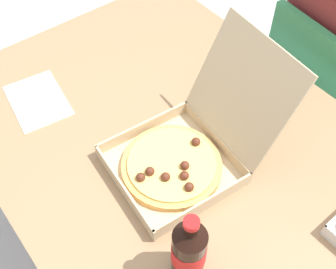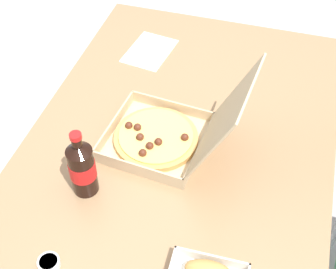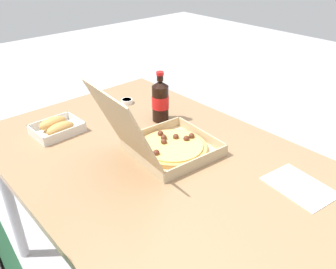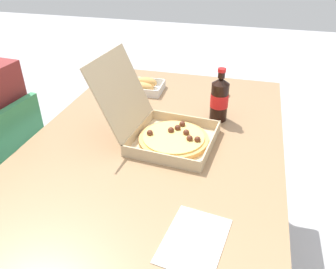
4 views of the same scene
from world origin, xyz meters
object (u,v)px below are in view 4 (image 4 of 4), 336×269
(paper_menu, at_px, (194,240))
(dipping_sauce_cup, at_px, (223,93))
(bread_side_box, at_px, (144,86))
(cola_bottle, at_px, (219,99))
(chair, at_px, (1,176))
(pizza_box_open, at_px, (165,131))

(paper_menu, distance_m, dipping_sauce_cup, 0.91)
(bread_side_box, height_order, paper_menu, bread_side_box)
(bread_side_box, bearing_deg, cola_bottle, -116.94)
(chair, height_order, pizza_box_open, pizza_box_open)
(pizza_box_open, xyz_separation_m, paper_menu, (-0.44, -0.20, -0.04))
(chair, xyz_separation_m, bread_side_box, (0.50, -0.52, 0.29))
(pizza_box_open, relative_size, paper_menu, 2.08)
(cola_bottle, distance_m, paper_menu, 0.67)
(pizza_box_open, height_order, paper_menu, pizza_box_open)
(cola_bottle, bearing_deg, paper_menu, -177.81)
(pizza_box_open, bearing_deg, bread_side_box, 27.76)
(chair, height_order, cola_bottle, cola_bottle)
(bread_side_box, height_order, cola_bottle, cola_bottle)
(paper_menu, bearing_deg, bread_side_box, 33.81)
(cola_bottle, relative_size, dipping_sauce_cup, 4.00)
(pizza_box_open, height_order, cola_bottle, pizza_box_open)
(bread_side_box, relative_size, dipping_sauce_cup, 3.47)
(chair, xyz_separation_m, paper_menu, (-0.36, -0.94, 0.26))
(pizza_box_open, bearing_deg, paper_menu, -155.95)
(pizza_box_open, relative_size, dipping_sauce_cup, 7.82)
(bread_side_box, xyz_separation_m, cola_bottle, (-0.20, -0.39, 0.07))
(cola_bottle, bearing_deg, chair, 108.24)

